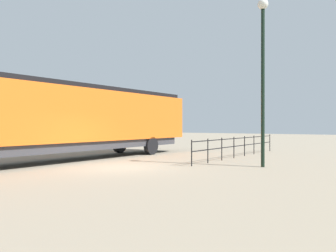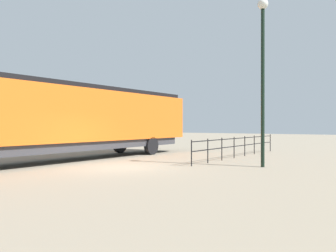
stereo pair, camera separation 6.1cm
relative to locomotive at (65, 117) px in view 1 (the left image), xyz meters
The scene contains 4 objects.
ground_plane 4.67m from the locomotive, ahead, with size 120.00×120.00×0.00m, color gray.
locomotive is the anchor object (origin of this frame).
lamp_post 10.05m from the locomotive, 19.34° to the left, with size 0.46×0.46×7.34m.
platform_fence 9.71m from the locomotive, 47.71° to the left, with size 0.05×10.82×1.18m.
Camera 1 is at (10.28, -11.37, 1.84)m, focal length 37.50 mm.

